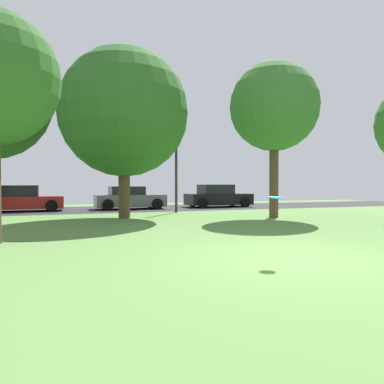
{
  "coord_description": "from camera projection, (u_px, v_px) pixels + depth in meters",
  "views": [
    {
      "loc": [
        -4.26,
        -6.02,
        1.44
      ],
      "look_at": [
        0.0,
        5.35,
        1.2
      ],
      "focal_mm": 34.49,
      "sensor_mm": 36.0,
      "label": 1
    }
  ],
  "objects": [
    {
      "name": "parked_car_grey",
      "position": [
        129.0,
        199.0,
        21.85
      ],
      "size": [
        4.05,
        2.07,
        1.34
      ],
      "color": "slate",
      "rests_on": "ground_plane"
    },
    {
      "name": "road_strip",
      "position": [
        130.0,
        209.0,
        22.14
      ],
      "size": [
        44.0,
        6.4,
        0.01
      ],
      "primitive_type": "cube",
      "color": "#28282B",
      "rests_on": "ground_plane"
    },
    {
      "name": "parked_car_black",
      "position": [
        218.0,
        197.0,
        23.93
      ],
      "size": [
        4.19,
        2.05,
        1.45
      ],
      "color": "black",
      "rests_on": "ground_plane"
    },
    {
      "name": "parked_car_red",
      "position": [
        22.0,
        200.0,
        19.98
      ],
      "size": [
        4.1,
        2.1,
        1.41
      ],
      "color": "#B21E1E",
      "rests_on": "ground_plane"
    },
    {
      "name": "oak_tree_right",
      "position": [
        274.0,
        107.0,
        16.23
      ],
      "size": [
        3.92,
        3.92,
        6.85
      ],
      "color": "brown",
      "rests_on": "ground_plane"
    },
    {
      "name": "street_lamp_post",
      "position": [
        176.0,
        169.0,
        19.13
      ],
      "size": [
        0.14,
        0.14,
        4.5
      ],
      "primitive_type": "cylinder",
      "color": "#2D2D33",
      "rests_on": "ground_plane"
    },
    {
      "name": "frisbee_disc",
      "position": [
        275.0,
        197.0,
        6.91
      ],
      "size": [
        0.37,
        0.37,
        0.04
      ],
      "color": "#2DB2E0"
    },
    {
      "name": "oak_tree_left",
      "position": [
        124.0,
        113.0,
        15.83
      ],
      "size": [
        5.53,
        5.53,
        7.32
      ],
      "color": "brown",
      "rests_on": "ground_plane"
    },
    {
      "name": "ground_plane",
      "position": [
        288.0,
        259.0,
        7.16
      ],
      "size": [
        44.0,
        44.0,
        0.0
      ],
      "primitive_type": "plane",
      "color": "#5B8442"
    }
  ]
}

